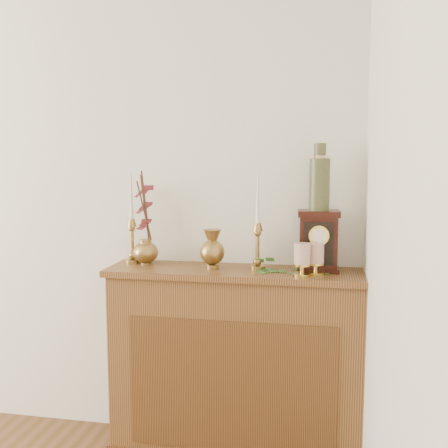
% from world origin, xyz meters
% --- Properties ---
extents(console_shelf, '(1.24, 0.34, 0.93)m').
position_xyz_m(console_shelf, '(1.40, 2.10, 0.44)').
color(console_shelf, brown).
rests_on(console_shelf, ground).
extents(candlestick_left, '(0.08, 0.08, 0.46)m').
position_xyz_m(candlestick_left, '(0.86, 2.15, 1.08)').
color(candlestick_left, '#A37E41').
rests_on(candlestick_left, console_shelf).
extents(candlestick_center, '(0.08, 0.08, 0.45)m').
position_xyz_m(candlestick_center, '(1.50, 2.11, 1.08)').
color(candlestick_center, '#A37E41').
rests_on(candlestick_center, console_shelf).
extents(bud_vase, '(0.12, 0.12, 0.19)m').
position_xyz_m(bud_vase, '(1.29, 2.08, 1.02)').
color(bud_vase, '#A37E41').
rests_on(bud_vase, console_shelf).
extents(ginger_jar, '(0.19, 0.20, 0.47)m').
position_xyz_m(ginger_jar, '(0.93, 2.17, 1.14)').
color(ginger_jar, '#A37E41').
rests_on(ginger_jar, console_shelf).
extents(pillar_candle_left, '(0.08, 0.08, 0.16)m').
position_xyz_m(pillar_candle_left, '(1.72, 2.00, 1.01)').
color(pillar_candle_left, gold).
rests_on(pillar_candle_left, console_shelf).
extents(pillar_candle_right, '(0.08, 0.08, 0.15)m').
position_xyz_m(pillar_candle_right, '(1.78, 2.04, 1.01)').
color(pillar_candle_right, gold).
rests_on(pillar_candle_right, console_shelf).
extents(ivy_garland, '(0.41, 0.17, 0.07)m').
position_xyz_m(ivy_garland, '(1.61, 2.10, 0.94)').
color(ivy_garland, '#356827').
rests_on(ivy_garland, console_shelf).
extents(mantel_clock, '(0.20, 0.14, 0.29)m').
position_xyz_m(mantel_clock, '(1.78, 2.13, 1.07)').
color(mantel_clock, '#360F0A').
rests_on(mantel_clock, console_shelf).
extents(ceramic_vase, '(0.10, 0.10, 0.31)m').
position_xyz_m(ceramic_vase, '(1.78, 2.13, 1.35)').
color(ceramic_vase, '#172E23').
rests_on(ceramic_vase, mantel_clock).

